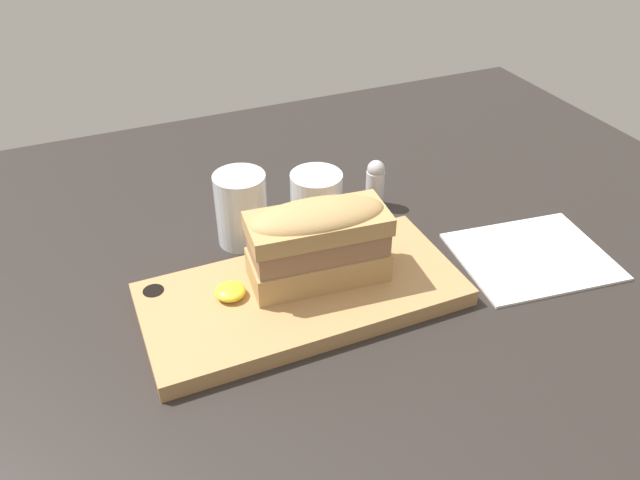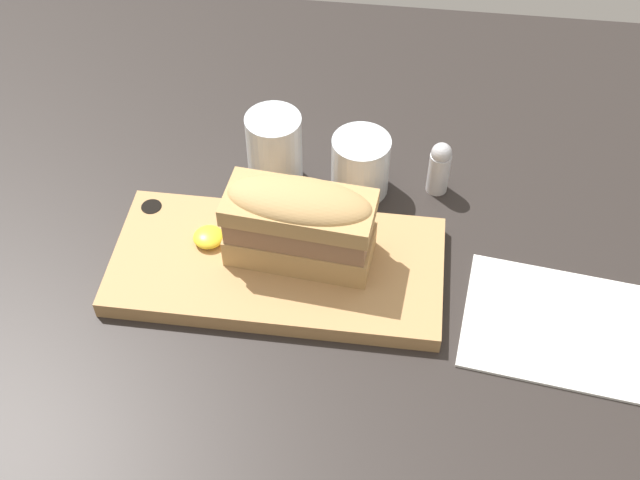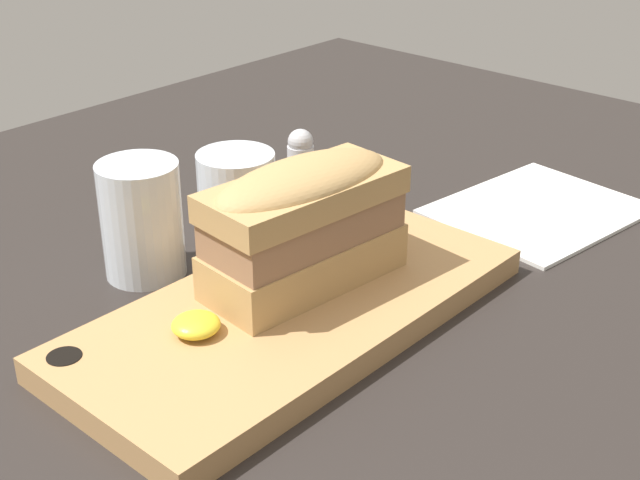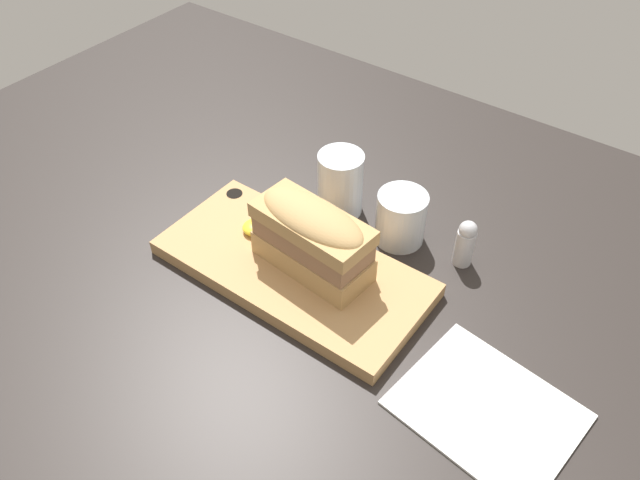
# 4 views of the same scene
# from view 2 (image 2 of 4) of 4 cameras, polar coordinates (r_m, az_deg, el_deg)

# --- Properties ---
(dining_table) EXTENTS (1.56, 1.13, 0.02)m
(dining_table) POSITION_cam_2_polar(r_m,az_deg,el_deg) (1.01, -4.58, -0.98)
(dining_table) COLOR #282321
(dining_table) RESTS_ON ground
(serving_board) EXTENTS (0.40, 0.19, 0.02)m
(serving_board) POSITION_cam_2_polar(r_m,az_deg,el_deg) (0.97, -3.09, -1.83)
(serving_board) COLOR tan
(serving_board) RESTS_ON dining_table
(sandwich) EXTENTS (0.18, 0.09, 0.11)m
(sandwich) POSITION_cam_2_polar(r_m,az_deg,el_deg) (0.92, -1.46, 1.34)
(sandwich) COLOR tan
(sandwich) RESTS_ON serving_board
(mustard_dollop) EXTENTS (0.04, 0.04, 0.02)m
(mustard_dollop) POSITION_cam_2_polar(r_m,az_deg,el_deg) (0.98, -7.93, 0.21)
(mustard_dollop) COLOR yellow
(mustard_dollop) RESTS_ON serving_board
(water_glass) EXTENTS (0.07, 0.07, 0.11)m
(water_glass) POSITION_cam_2_polar(r_m,az_deg,el_deg) (1.06, -3.24, 6.11)
(water_glass) COLOR silver
(water_glass) RESTS_ON dining_table
(wine_glass) EXTENTS (0.08, 0.08, 0.08)m
(wine_glass) POSITION_cam_2_polar(r_m,az_deg,el_deg) (1.05, 2.88, 5.18)
(wine_glass) COLOR silver
(wine_glass) RESTS_ON dining_table
(napkin) EXTENTS (0.22, 0.19, 0.00)m
(napkin) POSITION_cam_2_polar(r_m,az_deg,el_deg) (0.96, 16.21, -5.82)
(napkin) COLOR white
(napkin) RESTS_ON dining_table
(salt_shaker) EXTENTS (0.03, 0.03, 0.08)m
(salt_shaker) POSITION_cam_2_polar(r_m,az_deg,el_deg) (1.06, 8.49, 5.15)
(salt_shaker) COLOR silver
(salt_shaker) RESTS_ON dining_table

